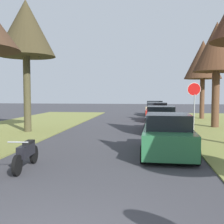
{
  "coord_description": "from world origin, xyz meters",
  "views": [
    {
      "loc": [
        1.6,
        -3.67,
        2.34
      ],
      "look_at": [
        -0.06,
        9.19,
        1.48
      ],
      "focal_mm": 44.79,
      "sensor_mm": 36.0,
      "label": 1
    }
  ],
  "objects_px": {
    "stop_sign_far": "(194,96)",
    "parked_sedan_green": "(168,135)",
    "street_tree_left_mid_b": "(26,29)",
    "street_tree_right_mid_b": "(217,48)",
    "parked_sedan_black": "(161,120)",
    "parked_sedan_red": "(157,112)",
    "parked_sedan_tan": "(155,109)",
    "parked_motorcycle": "(26,153)",
    "street_tree_right_far": "(203,60)"
  },
  "relations": [
    {
      "from": "street_tree_right_far",
      "to": "parked_sedan_tan",
      "type": "distance_m",
      "value": 7.29
    },
    {
      "from": "stop_sign_far",
      "to": "parked_sedan_tan",
      "type": "relative_size",
      "value": 0.67
    },
    {
      "from": "parked_sedan_green",
      "to": "parked_sedan_red",
      "type": "height_order",
      "value": "same"
    },
    {
      "from": "street_tree_left_mid_b",
      "to": "parked_sedan_green",
      "type": "height_order",
      "value": "street_tree_left_mid_b"
    },
    {
      "from": "street_tree_right_far",
      "to": "parked_motorcycle",
      "type": "distance_m",
      "value": 20.92
    },
    {
      "from": "stop_sign_far",
      "to": "parked_sedan_black",
      "type": "bearing_deg",
      "value": -174.55
    },
    {
      "from": "parked_sedan_tan",
      "to": "parked_motorcycle",
      "type": "distance_m",
      "value": 22.55
    },
    {
      "from": "street_tree_right_far",
      "to": "parked_sedan_black",
      "type": "relative_size",
      "value": 1.6
    },
    {
      "from": "street_tree_right_mid_b",
      "to": "parked_sedan_green",
      "type": "distance_m",
      "value": 10.74
    },
    {
      "from": "stop_sign_far",
      "to": "street_tree_left_mid_b",
      "type": "xyz_separation_m",
      "value": [
        -10.01,
        -1.54,
        3.95
      ]
    },
    {
      "from": "street_tree_right_mid_b",
      "to": "street_tree_left_mid_b",
      "type": "height_order",
      "value": "street_tree_left_mid_b"
    },
    {
      "from": "parked_sedan_black",
      "to": "parked_sedan_red",
      "type": "height_order",
      "value": "same"
    },
    {
      "from": "street_tree_right_far",
      "to": "street_tree_left_mid_b",
      "type": "height_order",
      "value": "street_tree_left_mid_b"
    },
    {
      "from": "parked_sedan_red",
      "to": "parked_sedan_tan",
      "type": "distance_m",
      "value": 5.97
    },
    {
      "from": "street_tree_right_far",
      "to": "parked_motorcycle",
      "type": "bearing_deg",
      "value": -115.26
    },
    {
      "from": "parked_sedan_green",
      "to": "parked_sedan_red",
      "type": "bearing_deg",
      "value": 89.95
    },
    {
      "from": "parked_sedan_tan",
      "to": "parked_sedan_black",
      "type": "bearing_deg",
      "value": -89.73
    },
    {
      "from": "street_tree_right_mid_b",
      "to": "parked_sedan_black",
      "type": "height_order",
      "value": "street_tree_right_mid_b"
    },
    {
      "from": "parked_sedan_green",
      "to": "street_tree_right_far",
      "type": "bearing_deg",
      "value": 75.06
    },
    {
      "from": "street_tree_right_far",
      "to": "parked_sedan_tan",
      "type": "relative_size",
      "value": 1.6
    },
    {
      "from": "stop_sign_far",
      "to": "street_tree_right_far",
      "type": "xyz_separation_m",
      "value": [
        2.15,
        8.97,
        3.19
      ]
    },
    {
      "from": "street_tree_right_mid_b",
      "to": "street_tree_right_far",
      "type": "bearing_deg",
      "value": 86.86
    },
    {
      "from": "street_tree_left_mid_b",
      "to": "parked_sedan_tan",
      "type": "bearing_deg",
      "value": 60.8
    },
    {
      "from": "stop_sign_far",
      "to": "street_tree_right_mid_b",
      "type": "xyz_separation_m",
      "value": [
        1.78,
        2.24,
        3.19
      ]
    },
    {
      "from": "parked_motorcycle",
      "to": "street_tree_right_far",
      "type": "bearing_deg",
      "value": 64.74
    },
    {
      "from": "stop_sign_far",
      "to": "parked_sedan_green",
      "type": "height_order",
      "value": "stop_sign_far"
    },
    {
      "from": "street_tree_right_mid_b",
      "to": "parked_sedan_red",
      "type": "xyz_separation_m",
      "value": [
        -3.79,
        4.46,
        -4.66
      ]
    },
    {
      "from": "street_tree_right_far",
      "to": "parked_sedan_green",
      "type": "height_order",
      "value": "street_tree_right_far"
    },
    {
      "from": "parked_sedan_green",
      "to": "street_tree_right_mid_b",
      "type": "bearing_deg",
      "value": 66.88
    },
    {
      "from": "street_tree_right_far",
      "to": "street_tree_left_mid_b",
      "type": "relative_size",
      "value": 0.91
    },
    {
      "from": "parked_sedan_green",
      "to": "parked_motorcycle",
      "type": "relative_size",
      "value": 2.17
    },
    {
      "from": "parked_sedan_green",
      "to": "parked_sedan_black",
      "type": "distance_m",
      "value": 6.47
    },
    {
      "from": "stop_sign_far",
      "to": "parked_motorcycle",
      "type": "distance_m",
      "value": 11.59
    },
    {
      "from": "street_tree_right_mid_b",
      "to": "parked_sedan_tan",
      "type": "bearing_deg",
      "value": 110.23
    },
    {
      "from": "stop_sign_far",
      "to": "parked_sedan_green",
      "type": "relative_size",
      "value": 0.67
    },
    {
      "from": "parked_motorcycle",
      "to": "street_tree_right_mid_b",
      "type": "bearing_deg",
      "value": 54.53
    },
    {
      "from": "street_tree_left_mid_b",
      "to": "parked_motorcycle",
      "type": "distance_m",
      "value": 10.31
    },
    {
      "from": "street_tree_left_mid_b",
      "to": "parked_motorcycle",
      "type": "relative_size",
      "value": 3.82
    },
    {
      "from": "stop_sign_far",
      "to": "street_tree_right_mid_b",
      "type": "relative_size",
      "value": 0.42
    },
    {
      "from": "street_tree_right_far",
      "to": "parked_sedan_black",
      "type": "xyz_separation_m",
      "value": [
        -4.16,
        -9.16,
        -4.65
      ]
    },
    {
      "from": "stop_sign_far",
      "to": "street_tree_right_far",
      "type": "distance_m",
      "value": 9.76
    },
    {
      "from": "parked_motorcycle",
      "to": "parked_sedan_black",
      "type": "bearing_deg",
      "value": 63.89
    },
    {
      "from": "stop_sign_far",
      "to": "parked_sedan_red",
      "type": "xyz_separation_m",
      "value": [
        -2.01,
        6.7,
        -1.47
      ]
    },
    {
      "from": "parked_sedan_red",
      "to": "parked_sedan_tan",
      "type": "relative_size",
      "value": 1.0
    },
    {
      "from": "street_tree_left_mid_b",
      "to": "parked_motorcycle",
      "type": "bearing_deg",
      "value": -66.17
    },
    {
      "from": "parked_sedan_black",
      "to": "parked_sedan_tan",
      "type": "xyz_separation_m",
      "value": [
        -0.06,
        12.86,
        0.0
      ]
    },
    {
      "from": "parked_sedan_black",
      "to": "parked_sedan_red",
      "type": "bearing_deg",
      "value": 90.04
    },
    {
      "from": "street_tree_right_far",
      "to": "street_tree_right_mid_b",
      "type": "bearing_deg",
      "value": -93.14
    },
    {
      "from": "parked_sedan_green",
      "to": "parked_motorcycle",
      "type": "bearing_deg",
      "value": -148.55
    },
    {
      "from": "stop_sign_far",
      "to": "parked_sedan_red",
      "type": "relative_size",
      "value": 0.67
    }
  ]
}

